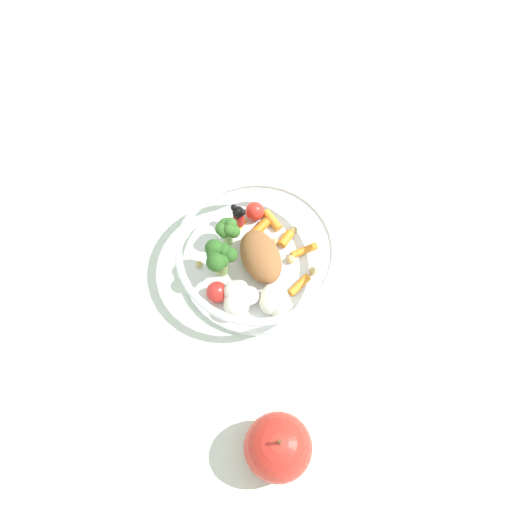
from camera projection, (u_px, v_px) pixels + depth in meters
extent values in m
plane|color=silver|center=(262.00, 276.00, 0.69)|extent=(2.40, 2.40, 0.00)
cylinder|color=white|center=(256.00, 265.00, 0.69)|extent=(0.19, 0.19, 0.01)
torus|color=white|center=(256.00, 249.00, 0.65)|extent=(0.20, 0.20, 0.01)
ellipsoid|color=#935B33|center=(261.00, 257.00, 0.66)|extent=(0.09, 0.09, 0.04)
cylinder|color=#7FAD5B|center=(228.00, 237.00, 0.69)|extent=(0.01, 0.01, 0.02)
sphere|color=#386B28|center=(224.00, 232.00, 0.66)|extent=(0.02, 0.02, 0.02)
sphere|color=#386B28|center=(229.00, 230.00, 0.66)|extent=(0.02, 0.02, 0.02)
sphere|color=#386B28|center=(234.00, 232.00, 0.66)|extent=(0.02, 0.02, 0.02)
sphere|color=#386B28|center=(231.00, 225.00, 0.66)|extent=(0.02, 0.02, 0.02)
sphere|color=#386B28|center=(230.00, 224.00, 0.67)|extent=(0.02, 0.02, 0.02)
sphere|color=#386B28|center=(226.00, 225.00, 0.67)|extent=(0.02, 0.02, 0.02)
sphere|color=#386B28|center=(222.00, 228.00, 0.67)|extent=(0.02, 0.02, 0.02)
sphere|color=#386B28|center=(221.00, 229.00, 0.66)|extent=(0.02, 0.02, 0.02)
cylinder|color=#8EB766|center=(221.00, 265.00, 0.66)|extent=(0.02, 0.02, 0.03)
sphere|color=#2D6023|center=(216.00, 262.00, 0.63)|extent=(0.02, 0.02, 0.02)
sphere|color=#2D6023|center=(222.00, 260.00, 0.64)|extent=(0.02, 0.02, 0.02)
sphere|color=#2D6023|center=(230.00, 255.00, 0.64)|extent=(0.02, 0.02, 0.02)
sphere|color=#2D6023|center=(223.00, 251.00, 0.64)|extent=(0.02, 0.02, 0.02)
sphere|color=#2D6023|center=(214.00, 249.00, 0.64)|extent=(0.02, 0.02, 0.02)
sphere|color=#2D6023|center=(213.00, 255.00, 0.64)|extent=(0.02, 0.02, 0.02)
sphere|color=white|center=(237.00, 305.00, 0.64)|extent=(0.03, 0.03, 0.03)
sphere|color=white|center=(240.00, 298.00, 0.64)|extent=(0.03, 0.03, 0.03)
sphere|color=white|center=(251.00, 296.00, 0.64)|extent=(0.02, 0.02, 0.02)
sphere|color=white|center=(241.00, 294.00, 0.64)|extent=(0.02, 0.02, 0.02)
sphere|color=white|center=(240.00, 289.00, 0.65)|extent=(0.02, 0.02, 0.02)
sphere|color=white|center=(234.00, 291.00, 0.64)|extent=(0.03, 0.03, 0.03)
sphere|color=white|center=(235.00, 299.00, 0.65)|extent=(0.03, 0.03, 0.03)
sphere|color=silver|center=(274.00, 304.00, 0.64)|extent=(0.02, 0.02, 0.02)
sphere|color=silver|center=(281.00, 308.00, 0.64)|extent=(0.03, 0.03, 0.03)
sphere|color=silver|center=(277.00, 301.00, 0.65)|extent=(0.02, 0.02, 0.02)
sphere|color=silver|center=(280.00, 297.00, 0.65)|extent=(0.02, 0.02, 0.02)
sphere|color=silver|center=(277.00, 299.00, 0.65)|extent=(0.02, 0.02, 0.02)
sphere|color=silver|center=(272.00, 295.00, 0.64)|extent=(0.03, 0.03, 0.03)
sphere|color=silver|center=(271.00, 303.00, 0.64)|extent=(0.03, 0.03, 0.03)
cube|color=yellow|center=(239.00, 224.00, 0.71)|extent=(0.02, 0.02, 0.00)
cylinder|color=red|center=(239.00, 219.00, 0.70)|extent=(0.02, 0.02, 0.02)
sphere|color=black|center=(238.00, 212.00, 0.68)|extent=(0.02, 0.02, 0.02)
sphere|color=black|center=(243.00, 212.00, 0.67)|extent=(0.01, 0.01, 0.01)
sphere|color=black|center=(234.00, 208.00, 0.68)|extent=(0.01, 0.01, 0.01)
cylinder|color=orange|center=(258.00, 230.00, 0.70)|extent=(0.04, 0.02, 0.01)
cylinder|color=orange|center=(272.00, 220.00, 0.70)|extent=(0.03, 0.03, 0.01)
cylinder|color=orange|center=(299.00, 285.00, 0.66)|extent=(0.03, 0.02, 0.01)
cylinder|color=orange|center=(286.00, 239.00, 0.69)|extent=(0.03, 0.02, 0.01)
cylinder|color=orange|center=(304.00, 250.00, 0.69)|extent=(0.03, 0.03, 0.01)
sphere|color=red|center=(217.00, 292.00, 0.65)|extent=(0.03, 0.03, 0.03)
sphere|color=red|center=(255.00, 211.00, 0.70)|extent=(0.03, 0.03, 0.03)
sphere|color=tan|center=(313.00, 271.00, 0.67)|extent=(0.01, 0.01, 0.01)
sphere|color=tan|center=(275.00, 242.00, 0.69)|extent=(0.01, 0.01, 0.01)
sphere|color=#D1B775|center=(294.00, 230.00, 0.70)|extent=(0.01, 0.01, 0.01)
sphere|color=#D1B775|center=(291.00, 259.00, 0.68)|extent=(0.01, 0.01, 0.01)
sphere|color=tan|center=(199.00, 264.00, 0.68)|extent=(0.01, 0.01, 0.01)
sphere|color=tan|center=(263.00, 241.00, 0.69)|extent=(0.01, 0.01, 0.01)
sphere|color=red|center=(278.00, 447.00, 0.56)|extent=(0.07, 0.07, 0.07)
cylinder|color=brown|center=(280.00, 442.00, 0.52)|extent=(0.00, 0.00, 0.01)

